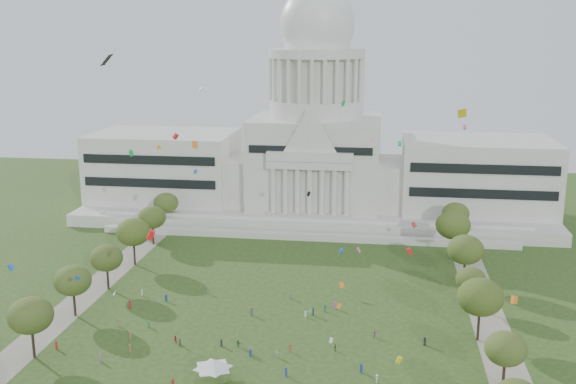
% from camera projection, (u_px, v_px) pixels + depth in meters
% --- Properties ---
extents(ground, '(400.00, 400.00, 0.00)m').
position_uv_depth(ground, '(255.00, 365.00, 130.54)').
color(ground, '#2B451B').
rests_on(ground, ground).
extents(capitol, '(160.00, 64.50, 91.30)m').
position_uv_depth(capitol, '(316.00, 152.00, 234.73)').
color(capitol, beige).
rests_on(capitol, ground).
extents(path_left, '(8.00, 160.00, 0.04)m').
position_uv_depth(path_left, '(87.00, 294.00, 166.06)').
color(path_left, gray).
rests_on(path_left, ground).
extents(path_right, '(8.00, 160.00, 0.04)m').
position_uv_depth(path_right, '(488.00, 317.00, 152.78)').
color(path_right, gray).
rests_on(path_right, ground).
extents(row_tree_l_1, '(8.86, 8.86, 12.59)m').
position_uv_depth(row_tree_l_1, '(31.00, 315.00, 131.71)').
color(row_tree_l_1, black).
rests_on(row_tree_l_1, ground).
extents(row_tree_r_1, '(7.58, 7.58, 10.78)m').
position_uv_depth(row_tree_r_1, '(506.00, 349.00, 120.69)').
color(row_tree_r_1, black).
rests_on(row_tree_r_1, ground).
extents(row_tree_l_2, '(8.42, 8.42, 11.97)m').
position_uv_depth(row_tree_l_2, '(73.00, 281.00, 151.46)').
color(row_tree_l_2, black).
rests_on(row_tree_l_2, ground).
extents(row_tree_r_2, '(9.55, 9.55, 13.58)m').
position_uv_depth(row_tree_r_2, '(480.00, 297.00, 138.98)').
color(row_tree_r_2, black).
rests_on(row_tree_r_2, ground).
extents(row_tree_l_3, '(8.12, 8.12, 11.55)m').
position_uv_depth(row_tree_l_3, '(106.00, 258.00, 167.39)').
color(row_tree_l_3, black).
rests_on(row_tree_l_3, ground).
extents(row_tree_r_3, '(7.01, 7.01, 9.98)m').
position_uv_depth(row_tree_r_3, '(471.00, 280.00, 155.96)').
color(row_tree_r_3, black).
rests_on(row_tree_r_3, ground).
extents(row_tree_l_4, '(9.29, 9.29, 13.21)m').
position_uv_depth(row_tree_l_4, '(133.00, 232.00, 184.93)').
color(row_tree_l_4, black).
rests_on(row_tree_l_4, ground).
extents(row_tree_r_4, '(9.19, 9.19, 13.06)m').
position_uv_depth(row_tree_r_4, '(466.00, 250.00, 170.37)').
color(row_tree_r_4, black).
rests_on(row_tree_r_4, ground).
extents(row_tree_l_5, '(8.33, 8.33, 11.85)m').
position_uv_depth(row_tree_l_5, '(152.00, 217.00, 203.21)').
color(row_tree_l_5, black).
rests_on(row_tree_l_5, ground).
extents(row_tree_r_5, '(9.82, 9.82, 13.96)m').
position_uv_depth(row_tree_r_5, '(453.00, 225.00, 189.80)').
color(row_tree_r_5, black).
rests_on(row_tree_r_5, ground).
extents(row_tree_l_6, '(8.19, 8.19, 11.64)m').
position_uv_depth(row_tree_l_6, '(166.00, 203.00, 220.93)').
color(row_tree_l_6, black).
rests_on(row_tree_l_6, ground).
extents(row_tree_r_6, '(8.42, 8.42, 11.97)m').
position_uv_depth(row_tree_r_6, '(456.00, 214.00, 207.06)').
color(row_tree_r_6, black).
rests_on(row_tree_r_6, ground).
extents(event_tent, '(9.93, 9.93, 4.28)m').
position_uv_depth(event_tent, '(213.00, 363.00, 124.50)').
color(event_tent, '#4C4C4C').
rests_on(event_tent, ground).
extents(person_0, '(1.01, 1.04, 1.81)m').
position_uv_depth(person_0, '(425.00, 341.00, 138.71)').
color(person_0, '#26262B').
rests_on(person_0, ground).
extents(person_2, '(0.89, 0.72, 1.58)m').
position_uv_depth(person_2, '(375.00, 334.00, 142.19)').
color(person_2, '#994C8C').
rests_on(person_2, ground).
extents(person_3, '(0.64, 1.04, 1.51)m').
position_uv_depth(person_3, '(290.00, 348.00, 136.07)').
color(person_3, '#B21E1E').
rests_on(person_3, ground).
extents(person_4, '(0.58, 1.02, 1.72)m').
position_uv_depth(person_4, '(277.00, 353.00, 133.53)').
color(person_4, silver).
rests_on(person_4, ground).
extents(person_5, '(1.54, 1.20, 1.56)m').
position_uv_depth(person_5, '(238.00, 343.00, 138.05)').
color(person_5, '#33723F').
rests_on(person_5, ground).
extents(person_7, '(0.79, 0.80, 1.78)m').
position_uv_depth(person_7, '(173.00, 383.00, 122.34)').
color(person_7, '#B21E1E').
rests_on(person_7, ground).
extents(person_8, '(0.76, 0.49, 1.51)m').
position_uv_depth(person_8, '(175.00, 339.00, 139.95)').
color(person_8, '#B21E1E').
rests_on(person_8, ground).
extents(person_9, '(0.81, 1.18, 1.65)m').
position_uv_depth(person_9, '(377.00, 379.00, 123.92)').
color(person_9, silver).
rests_on(person_9, ground).
extents(person_10, '(0.66, 0.94, 1.46)m').
position_uv_depth(person_10, '(335.00, 348.00, 136.28)').
color(person_10, '#26262B').
rests_on(person_10, ground).
extents(distant_crowd, '(62.41, 38.27, 1.94)m').
position_uv_depth(distant_crowd, '(215.00, 325.00, 146.75)').
color(distant_crowd, '#B21E1E').
rests_on(distant_crowd, ground).
extents(kite_swarm, '(90.70, 109.59, 57.23)m').
position_uv_depth(kite_swarm, '(266.00, 215.00, 133.56)').
color(kite_swarm, '#E54C8C').
rests_on(kite_swarm, ground).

